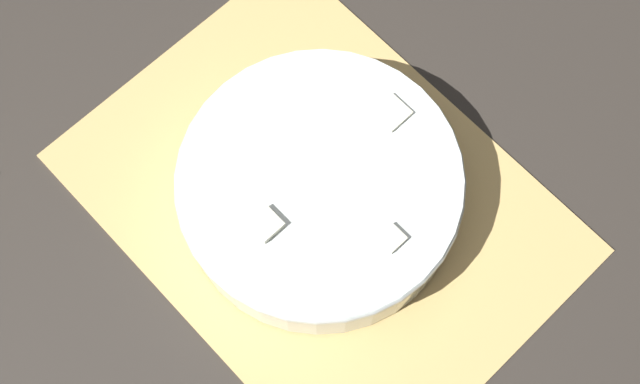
{
  "coord_description": "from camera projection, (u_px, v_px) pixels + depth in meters",
  "views": [
    {
      "loc": [
        -0.23,
        0.21,
        0.91
      ],
      "look_at": [
        0.0,
        0.0,
        0.04
      ],
      "focal_mm": 50.0,
      "sensor_mm": 36.0,
      "label": 1
    }
  ],
  "objects": [
    {
      "name": "ground_plane",
      "position": [
        320.0,
        203.0,
        0.96
      ],
      "size": [
        6.0,
        6.0,
        0.0
      ],
      "primitive_type": "plane",
      "color": "#2D2823"
    },
    {
      "name": "bamboo_mat_center",
      "position": [
        320.0,
        202.0,
        0.96
      ],
      "size": [
        0.51,
        0.38,
        0.01
      ],
      "color": "tan",
      "rests_on": "ground_plane"
    },
    {
      "name": "fruit_salad_bowl",
      "position": [
        320.0,
        188.0,
        0.91
      ],
      "size": [
        0.29,
        0.29,
        0.08
      ],
      "color": "silver",
      "rests_on": "bamboo_mat_center"
    }
  ]
}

